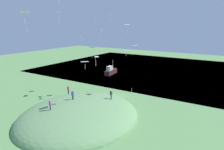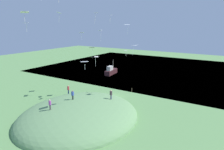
{
  "view_description": "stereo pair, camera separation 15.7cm",
  "coord_description": "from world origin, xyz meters",
  "px_view_note": "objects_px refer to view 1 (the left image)",
  "views": [
    {
      "loc": [
        36.28,
        22.87,
        15.39
      ],
      "look_at": [
        2.51,
        1.63,
        5.63
      ],
      "focal_mm": 33.58,
      "sensor_mm": 36.0,
      "label": 1
    },
    {
      "loc": [
        36.2,
        23.0,
        15.39
      ],
      "look_at": [
        2.51,
        1.63,
        5.63
      ],
      "focal_mm": 33.58,
      "sensor_mm": 36.0,
      "label": 2
    }
  ],
  "objects_px": {
    "mooring_post": "(132,90)",
    "kite_11": "(92,48)",
    "kite_2": "(25,12)",
    "kite_7": "(59,13)",
    "person_walking_path": "(68,89)",
    "kite_1": "(96,13)",
    "kite_12": "(111,16)",
    "person_with_child": "(73,94)",
    "kite_9": "(96,58)",
    "kite_4": "(26,24)",
    "kite_15": "(81,33)",
    "kite_13": "(85,62)",
    "boat_on_lake": "(111,71)",
    "kite_10": "(127,25)",
    "person_on_hilltop": "(50,103)",
    "person_watching_kites": "(111,94)",
    "kite_3": "(134,46)",
    "kite_0": "(126,51)",
    "kite_6": "(100,31)"
  },
  "relations": [
    {
      "from": "kite_12",
      "to": "kite_10",
      "type": "bearing_deg",
      "value": 71.04
    },
    {
      "from": "kite_1",
      "to": "person_walking_path",
      "type": "bearing_deg",
      "value": -30.62
    },
    {
      "from": "person_on_hilltop",
      "to": "kite_9",
      "type": "bearing_deg",
      "value": 123.75
    },
    {
      "from": "mooring_post",
      "to": "kite_1",
      "type": "bearing_deg",
      "value": -35.45
    },
    {
      "from": "boat_on_lake",
      "to": "person_on_hilltop",
      "type": "relative_size",
      "value": 3.67
    },
    {
      "from": "kite_1",
      "to": "kite_2",
      "type": "xyz_separation_m",
      "value": [
        14.4,
        -2.39,
        -0.38
      ]
    },
    {
      "from": "person_on_hilltop",
      "to": "mooring_post",
      "type": "xyz_separation_m",
      "value": [
        -21.4,
        3.07,
        -3.2
      ]
    },
    {
      "from": "person_with_child",
      "to": "boat_on_lake",
      "type": "bearing_deg",
      "value": -112.41
    },
    {
      "from": "person_walking_path",
      "to": "kite_4",
      "type": "height_order",
      "value": "kite_4"
    },
    {
      "from": "kite_10",
      "to": "boat_on_lake",
      "type": "bearing_deg",
      "value": -140.61
    },
    {
      "from": "kite_12",
      "to": "kite_4",
      "type": "bearing_deg",
      "value": -11.55
    },
    {
      "from": "kite_7",
      "to": "kite_6",
      "type": "bearing_deg",
      "value": 135.7
    },
    {
      "from": "person_walking_path",
      "to": "kite_13",
      "type": "distance_m",
      "value": 12.82
    },
    {
      "from": "kite_2",
      "to": "mooring_post",
      "type": "relative_size",
      "value": 2.04
    },
    {
      "from": "kite_0",
      "to": "kite_11",
      "type": "xyz_separation_m",
      "value": [
        0.14,
        -7.94,
        0.08
      ]
    },
    {
      "from": "kite_1",
      "to": "kite_0",
      "type": "bearing_deg",
      "value": 89.36
    },
    {
      "from": "person_walking_path",
      "to": "kite_1",
      "type": "distance_m",
      "value": 15.96
    },
    {
      "from": "person_with_child",
      "to": "kite_13",
      "type": "bearing_deg",
      "value": 121.11
    },
    {
      "from": "kite_11",
      "to": "kite_12",
      "type": "xyz_separation_m",
      "value": [
        -1.21,
        3.9,
        6.43
      ]
    },
    {
      "from": "kite_0",
      "to": "kite_12",
      "type": "relative_size",
      "value": 0.71
    },
    {
      "from": "kite_11",
      "to": "kite_2",
      "type": "bearing_deg",
      "value": -5.38
    },
    {
      "from": "person_watching_kites",
      "to": "kite_15",
      "type": "bearing_deg",
      "value": -133.14
    },
    {
      "from": "boat_on_lake",
      "to": "person_watching_kites",
      "type": "height_order",
      "value": "boat_on_lake"
    },
    {
      "from": "person_with_child",
      "to": "kite_9",
      "type": "relative_size",
      "value": 1.07
    },
    {
      "from": "kite_0",
      "to": "kite_12",
      "type": "bearing_deg",
      "value": -104.86
    },
    {
      "from": "kite_4",
      "to": "kite_10",
      "type": "distance_m",
      "value": 17.09
    },
    {
      "from": "kite_6",
      "to": "kite_15",
      "type": "height_order",
      "value": "kite_6"
    },
    {
      "from": "person_on_hilltop",
      "to": "kite_4",
      "type": "bearing_deg",
      "value": -77.69
    },
    {
      "from": "kite_4",
      "to": "kite_7",
      "type": "relative_size",
      "value": 0.68
    },
    {
      "from": "person_walking_path",
      "to": "kite_13",
      "type": "height_order",
      "value": "kite_13"
    },
    {
      "from": "person_watching_kites",
      "to": "kite_12",
      "type": "bearing_deg",
      "value": -162.04
    },
    {
      "from": "kite_4",
      "to": "kite_6",
      "type": "xyz_separation_m",
      "value": [
        -14.69,
        2.34,
        -1.44
      ]
    },
    {
      "from": "kite_2",
      "to": "kite_7",
      "type": "bearing_deg",
      "value": -171.65
    },
    {
      "from": "person_watching_kites",
      "to": "kite_3",
      "type": "relative_size",
      "value": 0.93
    },
    {
      "from": "kite_2",
      "to": "mooring_post",
      "type": "height_order",
      "value": "kite_2"
    },
    {
      "from": "kite_2",
      "to": "kite_7",
      "type": "relative_size",
      "value": 0.97
    },
    {
      "from": "person_with_child",
      "to": "kite_3",
      "type": "relative_size",
      "value": 0.87
    },
    {
      "from": "person_watching_kites",
      "to": "kite_1",
      "type": "distance_m",
      "value": 16.42
    },
    {
      "from": "kite_0",
      "to": "kite_10",
      "type": "relative_size",
      "value": 0.62
    },
    {
      "from": "boat_on_lake",
      "to": "kite_7",
      "type": "distance_m",
      "value": 30.69
    },
    {
      "from": "kite_3",
      "to": "kite_9",
      "type": "bearing_deg",
      "value": -19.03
    },
    {
      "from": "kite_3",
      "to": "kite_1",
      "type": "bearing_deg",
      "value": -99.47
    },
    {
      "from": "person_watching_kites",
      "to": "kite_6",
      "type": "xyz_separation_m",
      "value": [
        -4.26,
        -5.15,
        10.53
      ]
    },
    {
      "from": "kite_0",
      "to": "kite_1",
      "type": "distance_m",
      "value": 9.78
    },
    {
      "from": "person_with_child",
      "to": "person_walking_path",
      "type": "bearing_deg",
      "value": -82.75
    },
    {
      "from": "person_with_child",
      "to": "kite_3",
      "type": "xyz_separation_m",
      "value": [
        -8.34,
        7.22,
        7.79
      ]
    },
    {
      "from": "mooring_post",
      "to": "kite_11",
      "type": "bearing_deg",
      "value": -40.02
    },
    {
      "from": "person_with_child",
      "to": "kite_1",
      "type": "height_order",
      "value": "kite_1"
    },
    {
      "from": "kite_4",
      "to": "kite_15",
      "type": "bearing_deg",
      "value": -166.12
    },
    {
      "from": "boat_on_lake",
      "to": "person_on_hilltop",
      "type": "xyz_separation_m",
      "value": [
        33.56,
        10.5,
        2.65
      ]
    }
  ]
}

